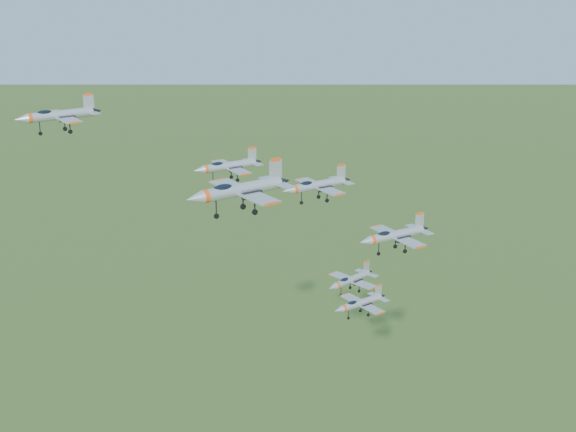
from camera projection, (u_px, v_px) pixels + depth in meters
jet_lead at (58, 115)px, 105.90m from camera, size 11.83×9.79×3.16m
jet_left_high at (228, 166)px, 112.44m from camera, size 10.77×8.97×2.88m
jet_right_high at (239, 190)px, 86.36m from camera, size 13.25×10.92×3.54m
jet_left_low at (317, 185)px, 125.78m from camera, size 13.06×10.84×3.49m
jet_right_low at (394, 235)px, 110.20m from camera, size 12.05×10.03×3.22m
jet_trail at (360, 303)px, 128.61m from camera, size 10.77×8.87×2.88m
jet_extra at (351, 280)px, 147.47m from camera, size 12.23×10.18×3.27m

